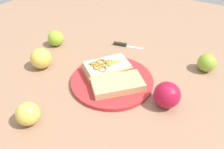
# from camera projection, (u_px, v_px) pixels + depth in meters

# --- Properties ---
(ground_plane) EXTENTS (2.00, 2.00, 0.00)m
(ground_plane) POSITION_uv_depth(u_px,v_px,m) (112.00, 82.00, 0.80)
(ground_plane) COLOR #936C51
(ground_plane) RESTS_ON ground
(plate) EXTENTS (0.29, 0.29, 0.01)m
(plate) POSITION_uv_depth(u_px,v_px,m) (112.00, 80.00, 0.79)
(plate) COLOR red
(plate) RESTS_ON ground_plane
(sandwich) EXTENTS (0.19, 0.18, 0.05)m
(sandwich) POSITION_uv_depth(u_px,v_px,m) (107.00, 67.00, 0.81)
(sandwich) COLOR tan
(sandwich) RESTS_ON plate
(bread_slice_side) EXTENTS (0.19, 0.19, 0.03)m
(bread_slice_side) POSITION_uv_depth(u_px,v_px,m) (117.00, 84.00, 0.75)
(bread_slice_side) COLOR tan
(bread_slice_side) RESTS_ON plate
(apple_0) EXTENTS (0.10, 0.10, 0.08)m
(apple_0) POSITION_uv_depth(u_px,v_px,m) (41.00, 58.00, 0.85)
(apple_0) COLOR gold
(apple_0) RESTS_ON ground_plane
(apple_1) EXTENTS (0.11, 0.11, 0.08)m
(apple_1) POSITION_uv_depth(u_px,v_px,m) (167.00, 95.00, 0.68)
(apple_1) COLOR #AA1331
(apple_1) RESTS_ON ground_plane
(apple_2) EXTENTS (0.09, 0.09, 0.07)m
(apple_2) POSITION_uv_depth(u_px,v_px,m) (28.00, 114.00, 0.63)
(apple_2) COLOR gold
(apple_2) RESTS_ON ground_plane
(apple_3) EXTENTS (0.09, 0.09, 0.07)m
(apple_3) POSITION_uv_depth(u_px,v_px,m) (56.00, 38.00, 0.98)
(apple_3) COLOR #89B72D
(apple_3) RESTS_ON ground_plane
(apple_4) EXTENTS (0.10, 0.10, 0.07)m
(apple_4) POSITION_uv_depth(u_px,v_px,m) (207.00, 63.00, 0.83)
(apple_4) COLOR #80A62D
(apple_4) RESTS_ON ground_plane
(knife) EXTENTS (0.04, 0.13, 0.01)m
(knife) POSITION_uv_depth(u_px,v_px,m) (124.00, 45.00, 0.99)
(knife) COLOR silver
(knife) RESTS_ON ground_plane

